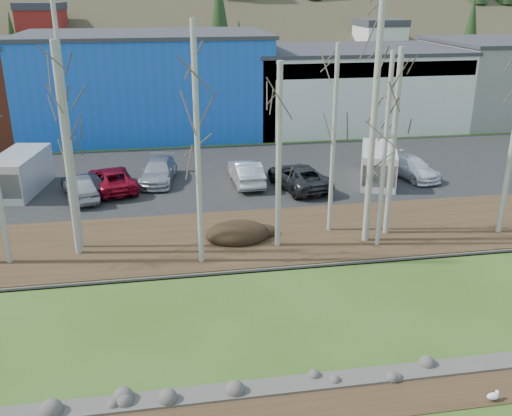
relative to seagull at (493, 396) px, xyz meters
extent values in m
cube|color=#382616|center=(-4.30, 0.68, -0.17)|extent=(80.00, 1.80, 0.03)
cube|color=#382616|center=(-4.30, 13.08, -0.11)|extent=(80.00, 7.00, 0.15)
cube|color=black|center=(-4.30, 23.58, -0.11)|extent=(80.00, 14.00, 0.14)
cube|color=#145AB5|center=(-10.30, 37.58, 3.82)|extent=(20.00, 12.00, 8.00)
cube|color=#333338|center=(-10.30, 37.58, 7.97)|extent=(20.40, 12.24, 0.30)
cube|color=silver|center=(7.70, 37.58, 3.07)|extent=(18.00, 12.00, 6.50)
cube|color=#333338|center=(7.70, 37.58, 6.47)|extent=(18.36, 12.24, 0.30)
cube|color=navy|center=(7.70, 31.68, 5.42)|extent=(17.64, 0.20, 1.20)
cube|color=gray|center=(23.70, 37.58, 3.32)|extent=(14.00, 12.00, 7.00)
cylinder|color=gold|center=(-0.05, -0.04, -0.13)|extent=(0.01, 0.01, 0.11)
cylinder|color=gold|center=(-0.05, 0.03, -0.13)|extent=(0.01, 0.01, 0.11)
ellipsoid|color=white|center=(-0.01, 0.00, -0.01)|extent=(0.38, 0.22, 0.22)
cube|color=gray|center=(-0.01, 0.00, 0.03)|extent=(0.26, 0.17, 0.02)
sphere|color=white|center=(0.14, 0.04, 0.09)|extent=(0.12, 0.12, 0.12)
cone|color=gold|center=(0.22, 0.06, 0.09)|extent=(0.07, 0.05, 0.03)
ellipsoid|color=black|center=(-5.96, 12.86, 0.27)|extent=(3.16, 2.23, 0.62)
cylinder|color=#B7B0A6|center=(-13.40, 13.15, 5.86)|extent=(0.20, 0.20, 11.79)
cylinder|color=#B7B0A6|center=(-13.47, 12.48, 4.74)|extent=(0.28, 0.28, 9.55)
cylinder|color=#B7B0A6|center=(-7.90, 10.68, 5.17)|extent=(0.24, 0.24, 10.41)
cylinder|color=#B7B0A6|center=(-4.18, 11.79, 4.27)|extent=(0.27, 0.27, 8.61)
cylinder|color=#B7B0A6|center=(-1.21, 13.17, 4.56)|extent=(0.22, 0.22, 9.18)
cylinder|color=#B7B0A6|center=(0.55, 11.06, 4.47)|extent=(0.21, 0.21, 9.01)
cylinder|color=#B7B0A6|center=(0.15, 11.64, 5.91)|extent=(0.30, 0.30, 11.88)
cylinder|color=#B7B0A6|center=(1.49, 12.35, 4.49)|extent=(0.27, 0.27, 9.04)
imported|color=#B9B9BB|center=(-14.16, 20.11, 0.70)|extent=(2.74, 4.68, 1.49)
imported|color=black|center=(-14.11, 20.59, 0.62)|extent=(3.06, 4.20, 1.32)
imported|color=maroon|center=(-12.47, 21.40, 0.65)|extent=(3.49, 5.44, 1.40)
imported|color=#A5A7AD|center=(-9.68, 22.48, 0.65)|extent=(2.67, 5.03, 1.39)
imported|color=silver|center=(-4.26, 21.16, 0.72)|extent=(1.79, 4.69, 1.53)
imported|color=#2B2B2D|center=(-1.21, 19.87, 0.69)|extent=(3.52, 5.68, 1.47)
imported|color=white|center=(6.53, 20.70, 0.62)|extent=(2.83, 4.85, 1.32)
cube|color=white|center=(4.07, 20.29, 1.04)|extent=(3.63, 5.38, 2.18)
cube|color=black|center=(3.40, 18.44, 1.04)|extent=(2.20, 1.64, 1.35)
cube|color=silver|center=(-17.87, 22.10, 1.11)|extent=(3.07, 5.59, 2.31)
cube|color=black|center=(-18.22, 20.04, 1.11)|extent=(2.25, 1.44, 1.43)
camera|label=1|loc=(-9.35, -12.54, 11.37)|focal=40.00mm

